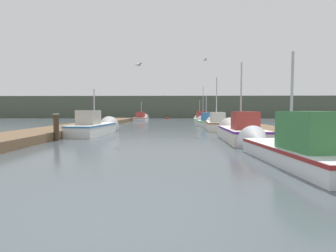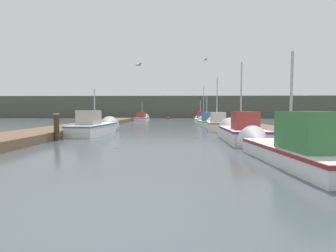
{
  "view_description": "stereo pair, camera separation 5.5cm",
  "coord_description": "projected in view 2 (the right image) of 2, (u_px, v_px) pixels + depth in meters",
  "views": [
    {
      "loc": [
        0.92,
        -3.62,
        1.6
      ],
      "look_at": [
        0.57,
        9.84,
        0.78
      ],
      "focal_mm": 28.0,
      "sensor_mm": 36.0,
      "label": 1
    },
    {
      "loc": [
        0.97,
        -3.61,
        1.6
      ],
      "look_at": [
        0.57,
        9.84,
        0.78
      ],
      "focal_mm": 28.0,
      "sensor_mm": 36.0,
      "label": 2
    }
  ],
  "objects": [
    {
      "name": "dock_right",
      "position": [
        255.0,
        129.0,
        19.48
      ],
      "size": [
        2.92,
        40.0,
        0.43
      ],
      "color": "brown",
      "rests_on": "ground_plane"
    },
    {
      "name": "mooring_piling_2",
      "position": [
        217.0,
        118.0,
        28.35
      ],
      "size": [
        0.26,
        0.26,
        1.37
      ],
      "color": "#473523",
      "rests_on": "ground_plane"
    },
    {
      "name": "distant_shore_ridge",
      "position": [
        172.0,
        107.0,
        60.59
      ],
      "size": [
        120.0,
        16.0,
        4.48
      ],
      "color": "#4C5647",
      "rests_on": "ground_plane"
    },
    {
      "name": "fishing_boat_1",
      "position": [
        239.0,
        131.0,
        13.85
      ],
      "size": [
        1.81,
        5.4,
        4.5
      ],
      "rotation": [
        0.0,
        0.0,
        -0.02
      ],
      "color": "silver",
      "rests_on": "ground_plane"
    },
    {
      "name": "fishing_boat_0",
      "position": [
        288.0,
        146.0,
        8.11
      ],
      "size": [
        1.9,
        6.03,
        3.79
      ],
      "rotation": [
        0.0,
        0.0,
        0.08
      ],
      "color": "silver",
      "rests_on": "ground_plane"
    },
    {
      "name": "mooring_piling_0",
      "position": [
        56.0,
        127.0,
        13.72
      ],
      "size": [
        0.32,
        0.32,
        1.41
      ],
      "color": "#473523",
      "rests_on": "ground_plane"
    },
    {
      "name": "fishing_boat_5",
      "position": [
        203.0,
        120.0,
        31.71
      ],
      "size": [
        1.84,
        4.89,
        4.89
      ],
      "rotation": [
        0.0,
        0.0,
        -0.07
      ],
      "color": "silver",
      "rests_on": "ground_plane"
    },
    {
      "name": "seagull_lead",
      "position": [
        138.0,
        65.0,
        12.88
      ],
      "size": [
        0.43,
        0.51,
        0.12
      ],
      "rotation": [
        0.0,
        0.0,
        5.37
      ],
      "color": "white"
    },
    {
      "name": "fishing_boat_4",
      "position": [
        206.0,
        122.0,
        26.87
      ],
      "size": [
        1.73,
        4.54,
        3.48
      ],
      "rotation": [
        0.0,
        0.0,
        0.03
      ],
      "color": "silver",
      "rests_on": "ground_plane"
    },
    {
      "name": "fishing_boat_2",
      "position": [
        96.0,
        127.0,
        17.6
      ],
      "size": [
        2.04,
        5.9,
        3.42
      ],
      "rotation": [
        0.0,
        0.0,
        -0.07
      ],
      "color": "silver",
      "rests_on": "ground_plane"
    },
    {
      "name": "fishing_boat_6",
      "position": [
        200.0,
        119.0,
        36.5
      ],
      "size": [
        1.62,
        5.41,
        3.42
      ],
      "rotation": [
        0.0,
        0.0,
        -0.03
      ],
      "color": "silver",
      "rests_on": "ground_plane"
    },
    {
      "name": "fishing_boat_7",
      "position": [
        142.0,
        118.0,
        40.12
      ],
      "size": [
        1.78,
        5.61,
        3.43
      ],
      "rotation": [
        0.0,
        0.0,
        -0.01
      ],
      "color": "silver",
      "rests_on": "ground_plane"
    },
    {
      "name": "dock_left",
      "position": [
        73.0,
        128.0,
        19.89
      ],
      "size": [
        2.92,
        40.0,
        0.43
      ],
      "color": "brown",
      "rests_on": "ground_plane"
    },
    {
      "name": "channel_buoy",
      "position": [
        168.0,
        118.0,
        47.02
      ],
      "size": [
        0.48,
        0.48,
        0.98
      ],
      "color": "red",
      "rests_on": "ground_plane"
    },
    {
      "name": "seagull_1",
      "position": [
        205.0,
        60.0,
        17.47
      ],
      "size": [
        0.3,
        0.56,
        0.12
      ],
      "rotation": [
        0.0,
        0.0,
        1.75
      ],
      "color": "white"
    },
    {
      "name": "ground_plane",
      "position": [
        107.0,
        222.0,
        3.73
      ],
      "size": [
        200.0,
        200.0,
        0.0
      ],
      "color": "#424C51"
    },
    {
      "name": "mooring_piling_1",
      "position": [
        204.0,
        117.0,
        39.63
      ],
      "size": [
        0.32,
        0.32,
        0.96
      ],
      "color": "#473523",
      "rests_on": "ground_plane"
    },
    {
      "name": "fishing_boat_3",
      "position": [
        216.0,
        124.0,
        21.67
      ],
      "size": [
        1.96,
        5.88,
        4.64
      ],
      "rotation": [
        0.0,
        0.0,
        -0.08
      ],
      "color": "silver",
      "rests_on": "ground_plane"
    }
  ]
}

